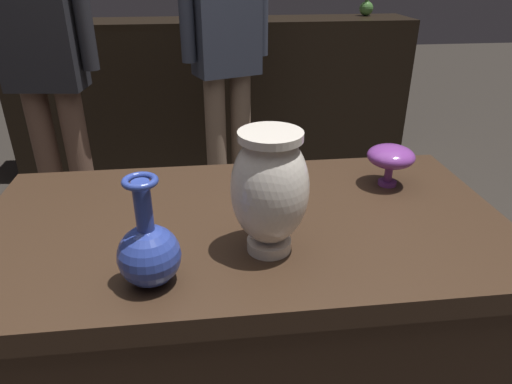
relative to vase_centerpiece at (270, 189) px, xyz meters
name	(u,v)px	position (x,y,z in m)	size (l,w,h in m)	color
display_plinth	(246,347)	(-0.04, 0.13, -0.53)	(1.20, 0.64, 0.80)	#382619
back_display_shelf	(214,96)	(-0.04, 2.33, -0.44)	(2.60, 0.40, 0.99)	black
vase_centerpiece	(270,189)	(0.00, 0.00, 0.00)	(0.15, 0.15, 0.25)	silver
vase_tall_behind	(391,157)	(0.35, 0.26, -0.06)	(0.12, 0.12, 0.11)	#7A388E
vase_left_accent	(149,251)	(-0.23, -0.08, -0.07)	(0.11, 0.11, 0.21)	#2D429E
shelf_vase_far_right	(366,7)	(1.00, 2.40, 0.11)	(0.09, 0.09, 0.18)	#477A38
shelf_vase_far_left	(40,7)	(-1.08, 2.39, 0.13)	(0.13, 0.13, 0.11)	orange
visitor_near_left	(42,51)	(-0.78, 1.32, 0.05)	(0.47, 0.22, 1.67)	brown
visitor_center_back	(226,43)	(0.01, 1.62, 0.02)	(0.44, 0.28, 1.62)	#846B56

